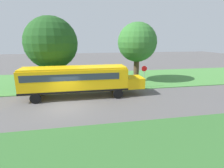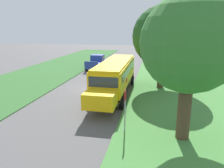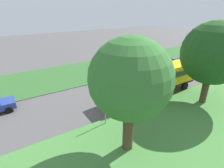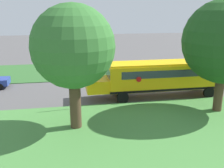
# 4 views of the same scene
# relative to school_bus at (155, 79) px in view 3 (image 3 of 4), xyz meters

# --- Properties ---
(ground_plane) EXTENTS (120.00, 120.00, 0.00)m
(ground_plane) POSITION_rel_school_bus_xyz_m (2.57, -1.17, -1.92)
(ground_plane) COLOR #565454
(grass_verge) EXTENTS (12.00, 80.00, 0.08)m
(grass_verge) POSITION_rel_school_bus_xyz_m (-7.43, -1.17, -1.88)
(grass_verge) COLOR #47843D
(grass_verge) RESTS_ON ground
(grass_far_side) EXTENTS (10.00, 80.00, 0.07)m
(grass_far_side) POSITION_rel_school_bus_xyz_m (11.57, -1.17, -1.89)
(grass_far_side) COLOR #33662D
(grass_far_side) RESTS_ON ground
(school_bus) EXTENTS (2.84, 12.42, 3.16)m
(school_bus) POSITION_rel_school_bus_xyz_m (0.00, 0.00, 0.00)
(school_bus) COLOR yellow
(school_bus) RESTS_ON ground
(pickup_truck) EXTENTS (2.28, 5.40, 2.10)m
(pickup_truck) POSITION_rel_school_bus_xyz_m (5.27, -12.65, -0.85)
(pickup_truck) COLOR #283D93
(pickup_truck) RESTS_ON ground
(oak_tree_beside_bus) EXTENTS (6.16, 6.16, 8.49)m
(oak_tree_beside_bus) POSITION_rel_school_bus_xyz_m (-4.44, -2.79, 3.48)
(oak_tree_beside_bus) COLOR #4C3826
(oak_tree_beside_bus) RESTS_ON ground
(oak_tree_roadside_mid) EXTENTS (5.25, 5.25, 8.08)m
(oak_tree_roadside_mid) POSITION_rel_school_bus_xyz_m (-5.25, 8.08, 3.45)
(oak_tree_roadside_mid) COLOR #4C3826
(oak_tree_roadside_mid) RESTS_ON ground
(stop_sign) EXTENTS (0.08, 0.68, 2.74)m
(stop_sign) POSITION_rel_school_bus_xyz_m (-2.03, 7.89, -0.19)
(stop_sign) COLOR gray
(stop_sign) RESTS_ON ground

